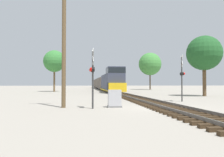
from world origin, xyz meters
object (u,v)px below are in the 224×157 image
at_px(tree_far_right, 204,53).
at_px(crossing_signal_far, 182,75).
at_px(crossing_signal_near, 92,72).
at_px(utility_pole, 64,41).
at_px(tree_deep_background, 150,64).
at_px(relay_cabinet, 115,99).
at_px(tree_mid_background, 54,61).
at_px(freight_train, 102,83).

bearing_deg(tree_far_right, crossing_signal_far, -130.67).
height_order(crossing_signal_near, utility_pole, utility_pole).
bearing_deg(tree_far_right, crossing_signal_near, -140.16).
relative_size(crossing_signal_far, utility_pole, 0.48).
xyz_separation_m(crossing_signal_near, tree_deep_background, (18.38, 46.68, 5.00)).
bearing_deg(utility_pole, crossing_signal_far, 20.79).
distance_m(relay_cabinet, utility_pole, 5.38).
xyz_separation_m(crossing_signal_far, tree_mid_background, (-15.46, 28.13, 3.99)).
bearing_deg(crossing_signal_near, tree_far_right, 128.22).
bearing_deg(crossing_signal_near, crossing_signal_far, 118.04).
height_order(crossing_signal_near, tree_deep_background, tree_deep_background).
xyz_separation_m(relay_cabinet, tree_far_right, (13.89, 12.30, 5.17)).
xyz_separation_m(utility_pole, tree_far_right, (17.43, 12.03, 1.13)).
distance_m(freight_train, utility_pole, 53.21).
relative_size(relay_cabinet, tree_mid_background, 0.14).
bearing_deg(tree_far_right, freight_train, 104.49).
distance_m(crossing_signal_near, crossing_signal_far, 9.87).
bearing_deg(relay_cabinet, crossing_signal_far, 31.38).
xyz_separation_m(utility_pole, tree_mid_background, (-4.93, 32.13, 1.83)).
relative_size(tree_far_right, tree_deep_background, 0.76).
bearing_deg(crossing_signal_near, utility_pole, -116.05).
bearing_deg(utility_pole, tree_deep_background, 66.06).
distance_m(freight_train, tree_mid_background, 24.17).
distance_m(crossing_signal_far, tree_far_right, 11.08).
distance_m(utility_pole, tree_far_right, 21.20).
bearing_deg(tree_far_right, tree_mid_background, 138.03).
xyz_separation_m(crossing_signal_far, tree_far_right, (6.90, 8.03, 3.29)).
bearing_deg(tree_mid_background, tree_deep_background, 28.41).
distance_m(tree_far_right, tree_mid_background, 30.07).
relative_size(crossing_signal_near, relay_cabinet, 3.24).
bearing_deg(tree_deep_background, freight_train, 152.79).
relative_size(crossing_signal_near, tree_deep_background, 0.37).
height_order(relay_cabinet, tree_mid_background, tree_mid_background).
relative_size(utility_pole, tree_mid_background, 1.02).
xyz_separation_m(crossing_signal_far, relay_cabinet, (-7.00, -4.27, -1.89)).
xyz_separation_m(freight_train, utility_pole, (-6.92, -52.69, 2.76)).
height_order(crossing_signal_far, tree_far_right, tree_far_right).
bearing_deg(relay_cabinet, freight_train, 86.35).
height_order(tree_mid_background, tree_deep_background, tree_deep_background).
bearing_deg(crossing_signal_near, freight_train, 173.09).
relative_size(crossing_signal_far, tree_far_right, 0.53).
bearing_deg(tree_deep_background, crossing_signal_near, -111.49).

